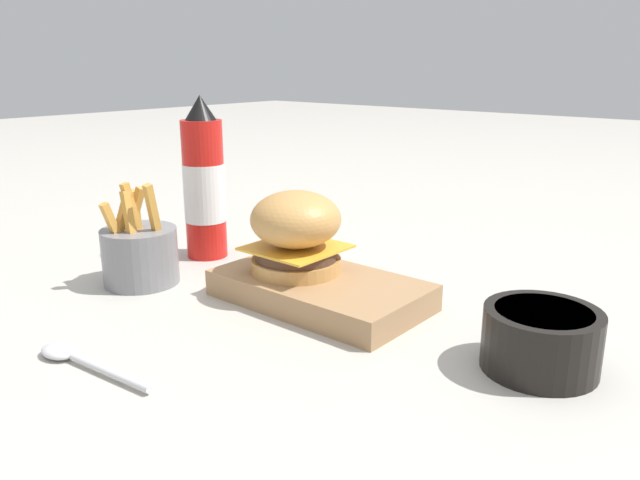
# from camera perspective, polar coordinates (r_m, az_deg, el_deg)

# --- Properties ---
(ground_plane) EXTENTS (6.00, 6.00, 0.00)m
(ground_plane) POSITION_cam_1_polar(r_m,az_deg,el_deg) (0.86, 1.19, -4.34)
(ground_plane) COLOR #B7B2A8
(serving_board) EXTENTS (0.27, 0.15, 0.03)m
(serving_board) POSITION_cam_1_polar(r_m,az_deg,el_deg) (0.81, -0.00, -4.59)
(serving_board) COLOR #A37A51
(serving_board) RESTS_ON ground_plane
(burger) EXTENTS (0.12, 0.12, 0.11)m
(burger) POSITION_cam_1_polar(r_m,az_deg,el_deg) (0.81, -2.22, 0.79)
(burger) COLOR tan
(burger) RESTS_ON serving_board
(ketchup_bottle) EXTENTS (0.06, 0.06, 0.25)m
(ketchup_bottle) POSITION_cam_1_polar(r_m,az_deg,el_deg) (0.99, -10.55, 4.92)
(ketchup_bottle) COLOR red
(ketchup_bottle) RESTS_ON ground_plane
(fries_basket) EXTENTS (0.10, 0.10, 0.15)m
(fries_basket) POSITION_cam_1_polar(r_m,az_deg,el_deg) (0.90, -16.15, -1.21)
(fries_basket) COLOR slate
(fries_basket) RESTS_ON ground_plane
(side_bowl) EXTENTS (0.12, 0.12, 0.06)m
(side_bowl) POSITION_cam_1_polar(r_m,az_deg,el_deg) (0.67, 19.56, -8.47)
(side_bowl) COLOR black
(side_bowl) RESTS_ON ground_plane
(spoon) EXTENTS (0.17, 0.04, 0.01)m
(spoon) POSITION_cam_1_polar(r_m,az_deg,el_deg) (0.71, -21.84, -9.80)
(spoon) COLOR silver
(spoon) RESTS_ON ground_plane
(ketchup_puddle) EXTENTS (0.06, 0.06, 0.00)m
(ketchup_puddle) POSITION_cam_1_polar(r_m,az_deg,el_deg) (1.02, -2.87, -0.96)
(ketchup_puddle) COLOR #B21E14
(ketchup_puddle) RESTS_ON ground_plane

